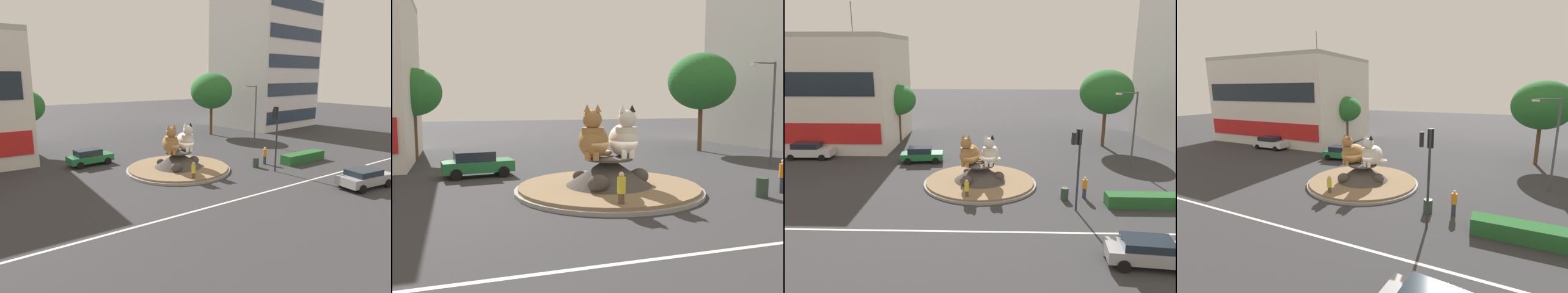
% 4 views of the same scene
% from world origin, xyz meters
% --- Properties ---
extents(ground_plane, '(160.00, 160.00, 0.00)m').
position_xyz_m(ground_plane, '(0.00, 0.00, 0.00)').
color(ground_plane, '#333335').
extents(lane_centreline, '(112.00, 0.20, 0.01)m').
position_xyz_m(lane_centreline, '(0.00, -8.56, 0.00)').
color(lane_centreline, silver).
rests_on(lane_centreline, ground).
extents(roundabout_island, '(9.16, 9.16, 1.70)m').
position_xyz_m(roundabout_island, '(0.00, -0.02, 0.58)').
color(roundabout_island, gray).
rests_on(roundabout_island, ground).
extents(cat_statue_tabby, '(2.42, 2.62, 2.56)m').
position_xyz_m(cat_statue_tabby, '(-0.86, -0.20, 2.63)').
color(cat_statue_tabby, '#9E703D').
rests_on(cat_statue_tabby, roundabout_island).
extents(cat_statue_white, '(1.88, 2.62, 2.54)m').
position_xyz_m(cat_statue_white, '(0.81, 0.03, 2.62)').
color(cat_statue_white, silver).
rests_on(cat_statue_white, roundabout_island).
extents(broadleaf_tree_behind_island, '(4.14, 4.14, 6.85)m').
position_xyz_m(broadleaf_tree_behind_island, '(-9.96, 14.35, 5.05)').
color(broadleaf_tree_behind_island, brown).
rests_on(broadleaf_tree_behind_island, ground).
extents(second_tree_near_tower, '(5.82, 5.82, 8.66)m').
position_xyz_m(second_tree_near_tower, '(13.67, 13.27, 6.17)').
color(second_tree_near_tower, brown).
rests_on(second_tree_near_tower, ground).
extents(streetlight_arm, '(1.95, 0.29, 7.09)m').
position_xyz_m(streetlight_arm, '(13.68, 4.73, 4.10)').
color(streetlight_arm, '#4C4C51').
rests_on(streetlight_arm, ground).
extents(pedestrian_orange_shirt, '(0.37, 0.37, 1.64)m').
position_xyz_m(pedestrian_orange_shirt, '(7.82, -2.87, 0.86)').
color(pedestrian_orange_shirt, '#33384C').
rests_on(pedestrian_orange_shirt, ground).
extents(pedestrian_yellow_shirt, '(0.34, 0.34, 1.62)m').
position_xyz_m(pedestrian_yellow_shirt, '(-0.84, -3.64, 0.85)').
color(pedestrian_yellow_shirt, brown).
rests_on(pedestrian_yellow_shirt, ground).
extents(hatchback_near_shophouse, '(4.18, 2.32, 1.51)m').
position_xyz_m(hatchback_near_shophouse, '(-5.91, 6.21, 0.79)').
color(hatchback_near_shophouse, '#1E6B38').
rests_on(hatchback_near_shophouse, ground).
extents(litter_bin, '(0.56, 0.56, 0.90)m').
position_xyz_m(litter_bin, '(6.30, -3.24, 0.45)').
color(litter_bin, '#2D4233').
rests_on(litter_bin, ground).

